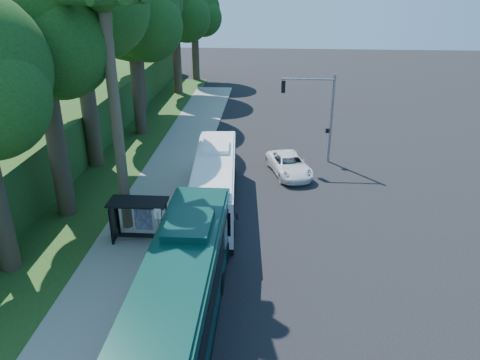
# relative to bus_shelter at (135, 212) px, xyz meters

# --- Properties ---
(ground) EXTENTS (140.00, 140.00, 0.00)m
(ground) POSITION_rel_bus_shelter_xyz_m (7.26, 2.86, -1.81)
(ground) COLOR black
(ground) RESTS_ON ground
(sidewalk) EXTENTS (4.50, 70.00, 0.12)m
(sidewalk) POSITION_rel_bus_shelter_xyz_m (-0.04, 2.86, -1.75)
(sidewalk) COLOR gray
(sidewalk) RESTS_ON ground
(red_curb) EXTENTS (0.25, 30.00, 0.13)m
(red_curb) POSITION_rel_bus_shelter_xyz_m (2.26, -1.14, -1.74)
(red_curb) COLOR maroon
(red_curb) RESTS_ON ground
(grass_verge) EXTENTS (8.00, 70.00, 0.06)m
(grass_verge) POSITION_rel_bus_shelter_xyz_m (-5.74, 7.86, -1.78)
(grass_verge) COLOR #234719
(grass_verge) RESTS_ON ground
(bus_shelter) EXTENTS (3.20, 1.51, 2.55)m
(bus_shelter) POSITION_rel_bus_shelter_xyz_m (0.00, 0.00, 0.00)
(bus_shelter) COLOR black
(bus_shelter) RESTS_ON ground
(stop_sign_pole) EXTENTS (0.35, 0.06, 3.17)m
(stop_sign_pole) POSITION_rel_bus_shelter_xyz_m (1.86, -2.14, 0.28)
(stop_sign_pole) COLOR gray
(stop_sign_pole) RESTS_ON ground
(traffic_signal_pole) EXTENTS (4.10, 0.30, 7.00)m
(traffic_signal_pole) POSITION_rel_bus_shelter_xyz_m (11.04, 12.86, 2.62)
(traffic_signal_pole) COLOR gray
(traffic_signal_pole) RESTS_ON ground
(palm_tree) EXTENTS (4.20, 4.20, 14.40)m
(palm_tree) POSITION_rel_bus_shelter_xyz_m (-0.94, 1.36, 10.57)
(palm_tree) COLOR #4C3F2D
(palm_tree) RESTS_ON ground
(tree_0) EXTENTS (8.40, 8.00, 15.70)m
(tree_0) POSITION_rel_bus_shelter_xyz_m (-5.14, 2.84, 9.40)
(tree_0) COLOR #382B1E
(tree_0) RESTS_ON ground
(tree_2) EXTENTS (8.82, 8.40, 15.12)m
(tree_2) POSITION_rel_bus_shelter_xyz_m (-4.64, 18.84, 8.67)
(tree_2) COLOR #382B1E
(tree_2) RESTS_ON ground
(tree_4) EXTENTS (8.40, 8.00, 14.14)m
(tree_4) POSITION_rel_bus_shelter_xyz_m (-4.14, 34.84, 7.92)
(tree_4) COLOR #382B1E
(tree_4) RESTS_ON ground
(tree_5) EXTENTS (7.35, 7.00, 12.86)m
(tree_5) POSITION_rel_bus_shelter_xyz_m (-3.16, 42.84, 7.16)
(tree_5) COLOR #382B1E
(tree_5) RESTS_ON ground
(white_bus) EXTENTS (3.36, 12.05, 3.55)m
(white_bus) POSITION_rel_bus_shelter_xyz_m (3.92, 4.58, -0.07)
(white_bus) COLOR white
(white_bus) RESTS_ON ground
(teal_bus) EXTENTS (2.92, 13.38, 3.99)m
(teal_bus) POSITION_rel_bus_shelter_xyz_m (3.89, -6.77, 0.14)
(teal_bus) COLOR #09332B
(teal_bus) RESTS_ON ground
(pickup) EXTENTS (3.85, 5.78, 1.47)m
(pickup) POSITION_rel_bus_shelter_xyz_m (8.85, 10.13, -1.07)
(pickup) COLOR white
(pickup) RESTS_ON ground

